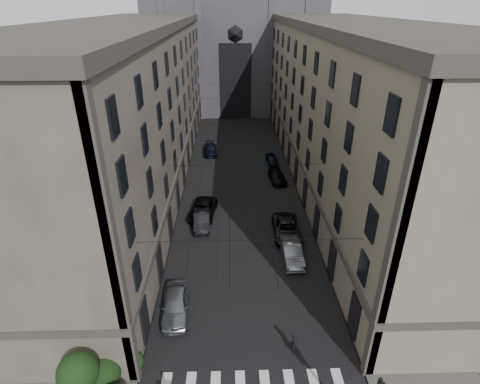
{
  "coord_description": "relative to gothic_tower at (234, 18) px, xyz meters",
  "views": [
    {
      "loc": [
        -1.18,
        -9.23,
        20.63
      ],
      "look_at": [
        -0.56,
        13.3,
        9.19
      ],
      "focal_mm": 28.0,
      "sensor_mm": 36.0,
      "label": 1
    }
  ],
  "objects": [
    {
      "name": "sidewalk_left",
      "position": [
        -10.5,
        -38.96,
        -17.72
      ],
      "size": [
        7.0,
        80.0,
        0.15
      ],
      "primitive_type": "cube",
      "color": "#383533",
      "rests_on": "ground"
    },
    {
      "name": "sidewalk_right",
      "position": [
        10.5,
        -38.96,
        -17.72
      ],
      "size": [
        7.0,
        80.0,
        0.15
      ],
      "primitive_type": "cube",
      "color": "#383533",
      "rests_on": "ground"
    },
    {
      "name": "building_left",
      "position": [
        -13.44,
        -38.96,
        -8.45
      ],
      "size": [
        13.6,
        60.6,
        18.85
      ],
      "color": "#463D35",
      "rests_on": "ground"
    },
    {
      "name": "building_right",
      "position": [
        13.44,
        -38.96,
        -8.45
      ],
      "size": [
        13.6,
        60.6,
        18.85
      ],
      "color": "brown",
      "rests_on": "ground"
    },
    {
      "name": "gothic_tower",
      "position": [
        0.0,
        0.0,
        0.0
      ],
      "size": [
        35.0,
        23.0,
        58.0
      ],
      "color": "#2D2D33",
      "rests_on": "ground"
    },
    {
      "name": "shrub_cluster",
      "position": [
        -8.72,
        -69.95,
        -16.0
      ],
      "size": [
        3.9,
        4.4,
        3.9
      ],
      "color": "black",
      "rests_on": "sidewalk_left"
    },
    {
      "name": "tram_wires",
      "position": [
        0.0,
        -39.33,
        -10.55
      ],
      "size": [
        14.0,
        60.0,
        0.43
      ],
      "color": "black",
      "rests_on": "ground"
    },
    {
      "name": "car_left_near",
      "position": [
        -5.34,
        -63.31,
        -16.97
      ],
      "size": [
        2.24,
        4.95,
        1.65
      ],
      "primitive_type": "imported",
      "rotation": [
        0.0,
        0.0,
        0.06
      ],
      "color": "slate",
      "rests_on": "ground"
    },
    {
      "name": "car_left_midnear",
      "position": [
        -4.2,
        -51.26,
        -17.05
      ],
      "size": [
        1.9,
        4.67,
        1.51
      ],
      "primitive_type": "imported",
      "rotation": [
        0.0,
        0.0,
        0.07
      ],
      "color": "black",
      "rests_on": "ground"
    },
    {
      "name": "car_left_midfar",
      "position": [
        -4.2,
        -49.14,
        -17.04
      ],
      "size": [
        3.19,
        5.73,
        1.51
      ],
      "primitive_type": "imported",
      "rotation": [
        0.0,
        0.0,
        -0.13
      ],
      "color": "black",
      "rests_on": "ground"
    },
    {
      "name": "car_left_far",
      "position": [
        -4.2,
        -30.52,
        -17.12
      ],
      "size": [
        2.27,
        4.82,
        1.36
      ],
      "primitive_type": "imported",
      "rotation": [
        0.0,
        0.0,
        0.08
      ],
      "color": "black",
      "rests_on": "ground"
    },
    {
      "name": "car_right_near",
      "position": [
        4.2,
        -57.04,
        -17.03
      ],
      "size": [
        1.75,
        4.68,
        1.53
      ],
      "primitive_type": "imported",
      "rotation": [
        0.0,
        0.0,
        0.03
      ],
      "color": "gray",
      "rests_on": "ground"
    },
    {
      "name": "car_right_midnear",
      "position": [
        4.27,
        -53.16,
        -17.02
      ],
      "size": [
        2.69,
        5.64,
        1.55
      ],
      "primitive_type": "imported",
      "rotation": [
        0.0,
        0.0,
        -0.02
      ],
      "color": "black",
      "rests_on": "ground"
    },
    {
      "name": "car_right_midfar",
      "position": [
        4.81,
        -40.52,
        -17.13
      ],
      "size": [
        2.31,
        4.75,
        1.33
      ],
      "primitive_type": "imported",
      "rotation": [
        0.0,
        0.0,
        0.1
      ],
      "color": "black",
      "rests_on": "ground"
    },
    {
      "name": "car_right_far",
      "position": [
        4.8,
        -34.56,
        -17.16
      ],
      "size": [
        1.79,
        3.87,
        1.28
      ],
      "primitive_type": "imported",
      "rotation": [
        0.0,
        0.0,
        0.07
      ],
      "color": "black",
      "rests_on": "ground"
    },
    {
      "name": "pedestrian",
      "position": [
        2.83,
        -66.97,
        -16.94
      ],
      "size": [
        0.47,
        0.66,
        1.71
      ],
      "primitive_type": "imported",
      "rotation": [
        0.0,
        0.0,
        1.47
      ],
      "color": "black",
      "rests_on": "ground"
    }
  ]
}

